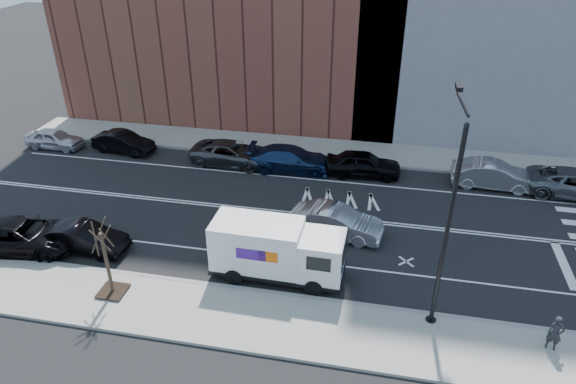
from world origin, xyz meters
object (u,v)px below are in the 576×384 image
at_px(far_parked_b, 124,142).
at_px(driving_sedan, 336,222).
at_px(fedex_van, 276,250).
at_px(far_parked_a, 54,139).
at_px(pedestrian, 555,333).

relative_size(far_parked_b, driving_sedan, 0.90).
relative_size(fedex_van, far_parked_a, 1.52).
bearing_deg(fedex_van, far_parked_b, 141.08).
height_order(fedex_van, driving_sedan, fedex_van).
xyz_separation_m(far_parked_b, pedestrian, (25.17, -13.86, 0.20)).
bearing_deg(far_parked_a, fedex_van, -119.38).
xyz_separation_m(fedex_van, pedestrian, (11.62, -2.47, -0.56)).
bearing_deg(far_parked_a, driving_sedan, -107.43).
relative_size(far_parked_b, pedestrian, 2.83).
bearing_deg(driving_sedan, fedex_van, 157.30).
height_order(fedex_van, far_parked_b, fedex_van).
distance_m(far_parked_a, far_parked_b, 5.22).
xyz_separation_m(far_parked_b, driving_sedan, (15.88, -7.42, 0.08)).
relative_size(fedex_van, pedestrian, 4.02).
height_order(fedex_van, far_parked_a, fedex_van).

